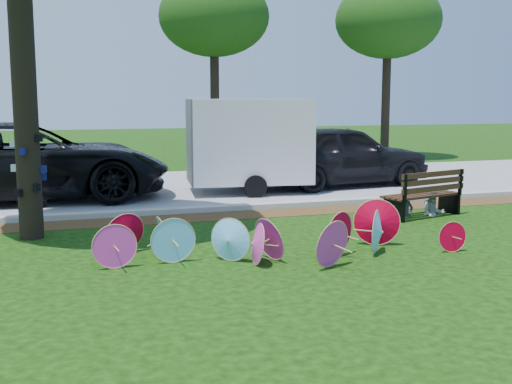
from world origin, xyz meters
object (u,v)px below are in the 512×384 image
dark_pickup (340,155)px  cargo_trailer (249,141)px  parasol_pile (270,236)px  person_left (406,192)px  person_right (434,189)px  black_van (27,162)px  park_bench (421,194)px

dark_pickup → cargo_trailer: size_ratio=1.67×
parasol_pile → person_left: 4.79m
person_left → person_right: 0.70m
parasol_pile → black_van: bearing=117.9°
black_van → dark_pickup: black_van is taller
park_bench → black_van: bearing=133.5°
person_left → person_right: person_right is taller
black_van → person_right: size_ratio=6.06×
park_bench → person_left: 0.36m
parasol_pile → person_right: 5.39m
black_van → dark_pickup: size_ratio=1.32×
parasol_pile → black_van: 8.54m
park_bench → person_left: bearing=156.3°
black_van → cargo_trailer: (5.79, -0.39, 0.44)m
park_bench → person_right: 0.36m
parasol_pile → dark_pickup: bearing=57.8°
dark_pickup → person_right: bearing=172.8°
person_left → person_right: bearing=-10.5°
parasol_pile → person_left: person_left is taller
black_van → dark_pickup: (8.72, -0.00, -0.07)m
black_van → person_left: (8.02, -4.96, -0.44)m
park_bench → person_right: person_right is taller
person_left → person_right: (0.70, 0.00, 0.04)m
parasol_pile → park_bench: park_bench is taller
person_left → park_bench: bearing=-18.6°
black_van → park_bench: bearing=-119.1°
cargo_trailer → park_bench: cargo_trailer is taller
dark_pickup → park_bench: bearing=168.8°
parasol_pile → cargo_trailer: (1.81, 7.15, 1.06)m
person_left → black_van: bearing=137.8°
person_right → black_van: bearing=157.8°
cargo_trailer → person_right: size_ratio=2.75×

